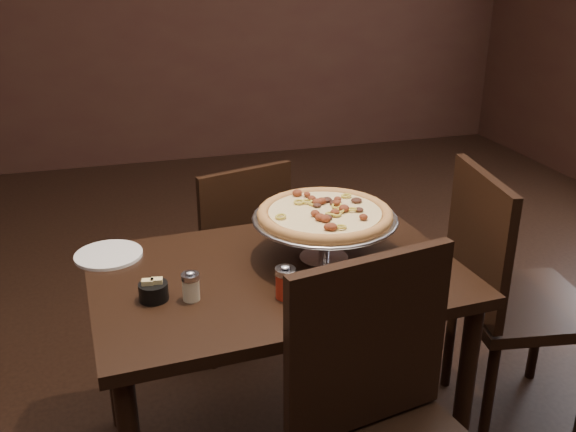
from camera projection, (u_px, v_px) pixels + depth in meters
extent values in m
cube|color=black|center=(277.00, 276.00, 2.03)|extent=(1.19, 0.83, 0.04)
cylinder|color=black|center=(464.00, 395.00, 2.04)|extent=(0.06, 0.06, 0.68)
cylinder|color=black|center=(112.00, 347.00, 2.29)|extent=(0.06, 0.06, 0.68)
cylinder|color=black|center=(373.00, 298.00, 2.60)|extent=(0.06, 0.06, 0.68)
cylinder|color=#BBBBC2|center=(324.00, 258.00, 2.09)|extent=(0.16, 0.16, 0.01)
cylinder|color=#BBBBC2|center=(324.00, 239.00, 2.06)|extent=(0.03, 0.03, 0.12)
cylinder|color=#BBBBC2|center=(325.00, 220.00, 2.04)|extent=(0.11, 0.11, 0.01)
cylinder|color=#AFAFB4|center=(325.00, 218.00, 2.03)|extent=(0.45, 0.45, 0.01)
torus|color=#AFAFB4|center=(325.00, 218.00, 2.03)|extent=(0.47, 0.47, 0.01)
cylinder|color=#975A2D|center=(325.00, 215.00, 2.03)|extent=(0.42, 0.42, 0.01)
torus|color=#975A2D|center=(325.00, 214.00, 2.03)|extent=(0.43, 0.43, 0.04)
cylinder|color=#DAB978|center=(325.00, 212.00, 2.03)|extent=(0.36, 0.36, 0.01)
cylinder|color=beige|center=(191.00, 289.00, 1.84)|extent=(0.05, 0.05, 0.07)
cylinder|color=#BBBBC2|center=(190.00, 277.00, 1.82)|extent=(0.05, 0.05, 0.02)
ellipsoid|color=#BBBBC2|center=(190.00, 272.00, 1.82)|extent=(0.03, 0.03, 0.01)
cylinder|color=maroon|center=(285.00, 286.00, 1.85)|extent=(0.06, 0.06, 0.08)
cylinder|color=#BBBBC2|center=(285.00, 271.00, 1.83)|extent=(0.06, 0.06, 0.02)
ellipsoid|color=#BBBBC2|center=(285.00, 266.00, 1.82)|extent=(0.03, 0.03, 0.01)
cylinder|color=black|center=(154.00, 291.00, 1.84)|extent=(0.08, 0.08, 0.05)
cube|color=#D8C37D|center=(148.00, 289.00, 1.83)|extent=(0.04, 0.03, 0.06)
cube|color=#D8C37D|center=(157.00, 287.00, 1.84)|extent=(0.04, 0.03, 0.06)
cube|color=silver|center=(387.00, 302.00, 1.82)|extent=(0.20, 0.20, 0.02)
cylinder|color=white|center=(109.00, 255.00, 2.11)|extent=(0.22, 0.22, 0.01)
cylinder|color=white|center=(343.00, 311.00, 1.78)|extent=(0.26, 0.26, 0.01)
cone|color=#BBBBC2|center=(318.00, 228.00, 1.95)|extent=(0.14, 0.14, 0.00)
cylinder|color=black|center=(318.00, 227.00, 1.95)|extent=(0.09, 0.08, 0.02)
cube|color=black|center=(227.00, 257.00, 2.79)|extent=(0.50, 0.50, 0.04)
cube|color=black|center=(246.00, 220.00, 2.56)|extent=(0.40, 0.14, 0.42)
cylinder|color=black|center=(243.00, 276.00, 3.08)|extent=(0.03, 0.03, 0.39)
cylinder|color=black|center=(180.00, 294.00, 2.92)|extent=(0.03, 0.03, 0.39)
cylinder|color=black|center=(279.00, 306.00, 2.83)|extent=(0.03, 0.03, 0.39)
cylinder|color=black|center=(212.00, 327.00, 2.67)|extent=(0.03, 0.03, 0.39)
cube|color=black|center=(368.00, 344.00, 1.60)|extent=(0.46, 0.11, 0.48)
cube|color=black|center=(524.00, 305.00, 2.31)|extent=(0.52, 0.52, 0.04)
cube|color=black|center=(478.00, 240.00, 2.18)|extent=(0.10, 0.45, 0.48)
cylinder|color=black|center=(537.00, 331.00, 2.60)|extent=(0.04, 0.04, 0.44)
cylinder|color=black|center=(488.00, 397.00, 2.21)|extent=(0.04, 0.04, 0.44)
cylinder|color=black|center=(450.00, 338.00, 2.55)|extent=(0.04, 0.04, 0.44)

